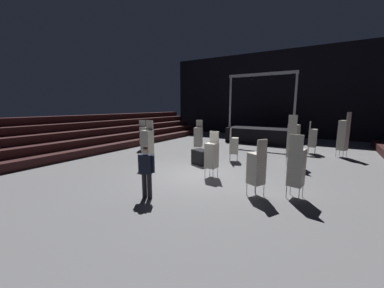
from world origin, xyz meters
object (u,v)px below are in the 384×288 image
object	(u,v)px
chair_stack_front_right	(256,168)
chair_stack_rear_right	(212,155)
stage_riser	(263,134)
chair_stack_aisle_right	(234,145)
chair_stack_mid_centre	(143,135)
chair_stack_rear_centre	(343,135)
man_with_tie	(146,169)
chair_stack_front_left	(296,166)
chair_stack_rear_left	(313,138)
equipment_road_case	(201,157)
chair_stack_mid_left	(198,137)
chair_stack_mid_right	(148,144)
chair_stack_aisle_left	(293,140)

from	to	relation	value
chair_stack_front_right	chair_stack_rear_right	world-z (taller)	same
stage_riser	chair_stack_aisle_right	distance (m)	7.26
chair_stack_mid_centre	chair_stack_rear_right	world-z (taller)	chair_stack_mid_centre
stage_riser	chair_stack_rear_centre	distance (m)	6.15
man_with_tie	chair_stack_rear_right	world-z (taller)	chair_stack_rear_right
man_with_tie	chair_stack_front_left	bearing A→B (deg)	-161.73
chair_stack_front_right	chair_stack_rear_left	bearing A→B (deg)	20.75
chair_stack_front_left	chair_stack_front_right	world-z (taller)	chair_stack_front_left
equipment_road_case	chair_stack_mid_centre	bearing A→B (deg)	165.54
chair_stack_front_right	chair_stack_aisle_right	bearing A→B (deg)	57.40
chair_stack_mid_left	chair_stack_mid_right	bearing A→B (deg)	73.12
stage_riser	chair_stack_front_right	size ratio (longest dim) A/B	2.80
man_with_tie	chair_stack_aisle_left	bearing A→B (deg)	-129.40
stage_riser	chair_stack_rear_centre	xyz separation A→B (m)	(5.24, -3.16, 0.62)
man_with_tie	chair_stack_aisle_left	xyz separation A→B (m)	(3.31, 6.80, 0.29)
chair_stack_mid_right	chair_stack_aisle_right	world-z (taller)	chair_stack_mid_right
chair_stack_mid_centre	stage_riser	bearing A→B (deg)	-179.14
chair_stack_rear_centre	stage_riser	bearing A→B (deg)	86.90
chair_stack_rear_right	chair_stack_aisle_left	size ratio (longest dim) A/B	0.76
chair_stack_rear_left	chair_stack_mid_right	bearing A→B (deg)	-39.24
man_with_tie	chair_stack_aisle_left	world-z (taller)	chair_stack_aisle_left
chair_stack_rear_left	chair_stack_rear_centre	xyz separation A→B (m)	(1.54, -0.28, 0.29)
equipment_road_case	stage_riser	bearing A→B (deg)	84.35
man_with_tie	chair_stack_mid_right	distance (m)	3.90
chair_stack_rear_left	chair_stack_aisle_left	world-z (taller)	chair_stack_aisle_left
chair_stack_rear_right	man_with_tie	bearing A→B (deg)	80.16
chair_stack_mid_centre	man_with_tie	bearing A→B (deg)	83.82
man_with_tie	chair_stack_aisle_right	world-z (taller)	chair_stack_aisle_right
chair_stack_mid_right	chair_stack_rear_right	world-z (taller)	chair_stack_mid_right
chair_stack_mid_centre	chair_stack_aisle_left	size ratio (longest dim) A/B	0.79
chair_stack_front_right	chair_stack_aisle_left	xyz separation A→B (m)	(0.43, 4.81, 0.29)
stage_riser	chair_stack_rear_left	distance (m)	4.70
chair_stack_front_right	equipment_road_case	size ratio (longest dim) A/B	2.09
chair_stack_front_right	chair_stack_mid_centre	world-z (taller)	chair_stack_mid_centre
man_with_tie	chair_stack_rear_right	size ratio (longest dim) A/B	0.89
chair_stack_mid_centre	chair_stack_rear_right	xyz separation A→B (m)	(6.53, -2.96, -0.04)
chair_stack_mid_right	chair_stack_aisle_right	distance (m)	4.48
chair_stack_front_left	chair_stack_mid_right	distance (m)	6.58
chair_stack_front_left	chair_stack_rear_left	size ratio (longest dim) A/B	1.04
stage_riser	chair_stack_mid_centre	xyz separation A→B (m)	(-6.00, -7.42, 0.32)
chair_stack_front_right	chair_stack_rear_left	world-z (taller)	chair_stack_rear_left
stage_riser	chair_stack_mid_centre	bearing A→B (deg)	-128.99
chair_stack_mid_left	stage_riser	bearing A→B (deg)	-121.02
chair_stack_rear_left	chair_stack_aisle_right	world-z (taller)	chair_stack_rear_left
chair_stack_mid_centre	chair_stack_rear_right	distance (m)	7.17
chair_stack_mid_right	chair_stack_mid_centre	world-z (taller)	chair_stack_mid_right
chair_stack_aisle_right	stage_riser	bearing A→B (deg)	165.28
chair_stack_mid_right	man_with_tie	bearing A→B (deg)	129.26
chair_stack_rear_centre	chair_stack_aisle_left	world-z (taller)	chair_stack_rear_centre
chair_stack_rear_centre	equipment_road_case	world-z (taller)	chair_stack_rear_centre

